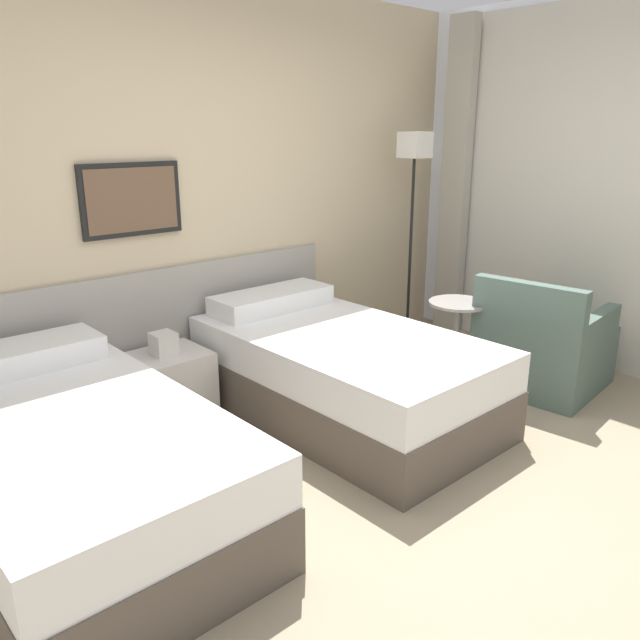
% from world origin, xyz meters
% --- Properties ---
extents(ground_plane, '(16.00, 16.00, 0.00)m').
position_xyz_m(ground_plane, '(0.00, 0.00, 0.00)').
color(ground_plane, gray).
extents(wall_headboard, '(10.00, 0.10, 2.70)m').
position_xyz_m(wall_headboard, '(-0.04, 2.01, 1.29)').
color(wall_headboard, '#C6B28E').
rests_on(wall_headboard, ground_plane).
extents(bed_near_door, '(1.08, 1.93, 0.68)m').
position_xyz_m(bed_near_door, '(-1.38, 0.99, 0.28)').
color(bed_near_door, brown).
rests_on(bed_near_door, ground_plane).
extents(bed_near_window, '(1.08, 1.93, 0.68)m').
position_xyz_m(bed_near_window, '(0.32, 0.99, 0.28)').
color(bed_near_window, brown).
rests_on(bed_near_window, ground_plane).
extents(nightstand, '(0.51, 0.41, 0.56)m').
position_xyz_m(nightstand, '(-0.53, 1.70, 0.22)').
color(nightstand, beige).
rests_on(nightstand, ground_plane).
extents(floor_lamp, '(0.24, 0.24, 1.74)m').
position_xyz_m(floor_lamp, '(1.69, 1.61, 1.39)').
color(floor_lamp, black).
rests_on(floor_lamp, ground_plane).
extents(side_table, '(0.42, 0.42, 0.60)m').
position_xyz_m(side_table, '(1.30, 0.83, 0.41)').
color(side_table, gray).
rests_on(side_table, ground_plane).
extents(armchair, '(0.88, 0.83, 0.82)m').
position_xyz_m(armchair, '(1.68, 0.37, 0.27)').
color(armchair, '#4C6056').
rests_on(armchair, ground_plane).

